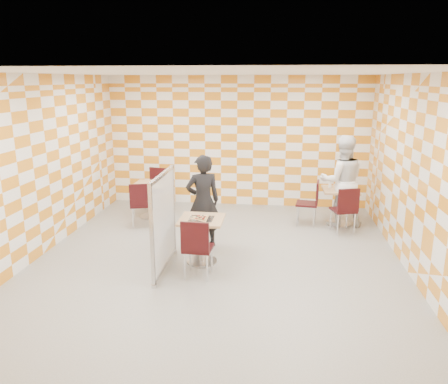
{
  "coord_description": "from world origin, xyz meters",
  "views": [
    {
      "loc": [
        0.92,
        -6.54,
        2.91
      ],
      "look_at": [
        0.1,
        0.2,
        1.15
      ],
      "focal_mm": 35.0,
      "sensor_mm": 36.0,
      "label": 1
    }
  ],
  "objects_px": {
    "second_table": "(340,201)",
    "chair_second_side": "(312,200)",
    "main_table": "(202,233)",
    "empty_table": "(151,194)",
    "partition": "(164,221)",
    "man_dark": "(203,201)",
    "chair_second_front": "(346,207)",
    "chair_empty_far": "(156,185)",
    "chair_empty_near": "(141,201)",
    "soda_bottle": "(350,184)",
    "man_white": "(342,181)",
    "chair_main_front": "(197,245)",
    "sport_bottle": "(330,183)"
  },
  "relations": [
    {
      "from": "second_table",
      "to": "chair_second_side",
      "type": "height_order",
      "value": "chair_second_side"
    },
    {
      "from": "second_table",
      "to": "main_table",
      "type": "bearing_deg",
      "value": -137.86
    },
    {
      "from": "empty_table",
      "to": "partition",
      "type": "relative_size",
      "value": 0.48
    },
    {
      "from": "chair_second_side",
      "to": "man_dark",
      "type": "bearing_deg",
      "value": -145.31
    },
    {
      "from": "chair_second_front",
      "to": "chair_empty_far",
      "type": "xyz_separation_m",
      "value": [
        -4.08,
        1.32,
        0.0
      ]
    },
    {
      "from": "chair_empty_near",
      "to": "soda_bottle",
      "type": "distance_m",
      "value": 4.22
    },
    {
      "from": "main_table",
      "to": "chair_empty_near",
      "type": "xyz_separation_m",
      "value": [
        -1.51,
        1.57,
        0.04
      ]
    },
    {
      "from": "chair_empty_near",
      "to": "chair_second_side",
      "type": "bearing_deg",
      "value": 9.15
    },
    {
      "from": "second_table",
      "to": "soda_bottle",
      "type": "distance_m",
      "value": 0.39
    },
    {
      "from": "partition",
      "to": "soda_bottle",
      "type": "relative_size",
      "value": 6.74
    },
    {
      "from": "partition",
      "to": "man_dark",
      "type": "xyz_separation_m",
      "value": [
        0.43,
        1.06,
        0.04
      ]
    },
    {
      "from": "man_dark",
      "to": "man_white",
      "type": "distance_m",
      "value": 2.98
    },
    {
      "from": "second_table",
      "to": "chair_second_front",
      "type": "xyz_separation_m",
      "value": [
        0.03,
        -0.57,
        0.04
      ]
    },
    {
      "from": "second_table",
      "to": "chair_main_front",
      "type": "distance_m",
      "value": 3.75
    },
    {
      "from": "man_dark",
      "to": "soda_bottle",
      "type": "xyz_separation_m",
      "value": [
        2.75,
        1.5,
        0.02
      ]
    },
    {
      "from": "chair_second_side",
      "to": "man_white",
      "type": "height_order",
      "value": "man_white"
    },
    {
      "from": "chair_second_side",
      "to": "chair_empty_near",
      "type": "xyz_separation_m",
      "value": [
        -3.4,
        -0.55,
        0.0
      ]
    },
    {
      "from": "chair_second_front",
      "to": "chair_main_front",
      "type": "bearing_deg",
      "value": -137.32
    },
    {
      "from": "second_table",
      "to": "sport_bottle",
      "type": "distance_m",
      "value": 0.4
    },
    {
      "from": "chair_empty_near",
      "to": "chair_second_front",
      "type": "bearing_deg",
      "value": 1.43
    },
    {
      "from": "empty_table",
      "to": "man_dark",
      "type": "distance_m",
      "value": 2.1
    },
    {
      "from": "second_table",
      "to": "partition",
      "type": "relative_size",
      "value": 0.48
    },
    {
      "from": "man_dark",
      "to": "man_white",
      "type": "xyz_separation_m",
      "value": [
        2.59,
        1.49,
        0.1
      ]
    },
    {
      "from": "man_dark",
      "to": "sport_bottle",
      "type": "height_order",
      "value": "man_dark"
    },
    {
      "from": "chair_empty_near",
      "to": "chair_empty_far",
      "type": "relative_size",
      "value": 1.0
    },
    {
      "from": "chair_second_side",
      "to": "chair_empty_far",
      "type": "height_order",
      "value": "same"
    },
    {
      "from": "chair_empty_far",
      "to": "soda_bottle",
      "type": "distance_m",
      "value": 4.3
    },
    {
      "from": "partition",
      "to": "man_white",
      "type": "xyz_separation_m",
      "value": [
        3.02,
        2.55,
        0.13
      ]
    },
    {
      "from": "second_table",
      "to": "man_white",
      "type": "xyz_separation_m",
      "value": [
        0.01,
        -0.02,
        0.41
      ]
    },
    {
      "from": "man_dark",
      "to": "man_white",
      "type": "relative_size",
      "value": 0.9
    },
    {
      "from": "chair_empty_near",
      "to": "chair_empty_far",
      "type": "xyz_separation_m",
      "value": [
        -0.07,
        1.42,
        0.0
      ]
    },
    {
      "from": "empty_table",
      "to": "second_table",
      "type": "bearing_deg",
      "value": -0.34
    },
    {
      "from": "chair_main_front",
      "to": "chair_second_side",
      "type": "bearing_deg",
      "value": 55.65
    },
    {
      "from": "second_table",
      "to": "man_dark",
      "type": "distance_m",
      "value": 3.0
    },
    {
      "from": "man_white",
      "to": "soda_bottle",
      "type": "distance_m",
      "value": 0.18
    },
    {
      "from": "chair_second_front",
      "to": "second_table",
      "type": "bearing_deg",
      "value": 93.11
    },
    {
      "from": "main_table",
      "to": "second_table",
      "type": "xyz_separation_m",
      "value": [
        2.47,
        2.24,
        0.0
      ]
    },
    {
      "from": "sport_bottle",
      "to": "soda_bottle",
      "type": "relative_size",
      "value": 0.87
    },
    {
      "from": "main_table",
      "to": "sport_bottle",
      "type": "distance_m",
      "value": 3.28
    },
    {
      "from": "empty_table",
      "to": "sport_bottle",
      "type": "xyz_separation_m",
      "value": [
        3.77,
        0.08,
        0.33
      ]
    },
    {
      "from": "empty_table",
      "to": "chair_main_front",
      "type": "distance_m",
      "value": 3.26
    },
    {
      "from": "empty_table",
      "to": "chair_second_side",
      "type": "height_order",
      "value": "chair_second_side"
    },
    {
      "from": "chair_second_front",
      "to": "man_dark",
      "type": "xyz_separation_m",
      "value": [
        -2.6,
        -0.93,
        0.28
      ]
    },
    {
      "from": "soda_bottle",
      "to": "main_table",
      "type": "bearing_deg",
      "value": -139.83
    },
    {
      "from": "man_dark",
      "to": "soda_bottle",
      "type": "distance_m",
      "value": 3.13
    },
    {
      "from": "chair_second_side",
      "to": "chair_empty_far",
      "type": "relative_size",
      "value": 1.0
    },
    {
      "from": "sport_bottle",
      "to": "man_white",
      "type": "bearing_deg",
      "value": -30.33
    },
    {
      "from": "chair_main_front",
      "to": "partition",
      "type": "relative_size",
      "value": 0.6
    },
    {
      "from": "chair_second_side",
      "to": "sport_bottle",
      "type": "height_order",
      "value": "sport_bottle"
    },
    {
      "from": "partition",
      "to": "sport_bottle",
      "type": "xyz_separation_m",
      "value": [
        2.8,
        2.67,
        0.05
      ]
    }
  ]
}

